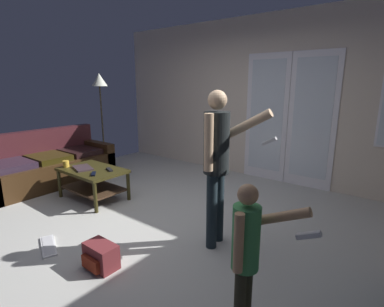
# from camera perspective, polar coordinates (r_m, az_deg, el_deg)

# --- Properties ---
(ground_plane) EXTENTS (5.97, 5.03, 0.02)m
(ground_plane) POSITION_cam_1_polar(r_m,az_deg,el_deg) (3.64, -7.27, -13.47)
(ground_plane) COLOR #B4B3AC
(wall_back_with_doors) EXTENTS (5.97, 0.09, 2.75)m
(wall_back_with_doors) POSITION_cam_1_polar(r_m,az_deg,el_deg) (5.25, 12.99, 9.89)
(wall_back_with_doors) COLOR beige
(wall_back_with_doors) RESTS_ON ground_plane
(leather_couch) EXTENTS (0.87, 2.02, 0.86)m
(leather_couch) POSITION_cam_1_polar(r_m,az_deg,el_deg) (5.43, -26.19, -2.24)
(leather_couch) COLOR #372312
(leather_couch) RESTS_ON ground_plane
(coffee_table) EXTENTS (0.95, 0.61, 0.44)m
(coffee_table) POSITION_cam_1_polar(r_m,az_deg,el_deg) (4.46, -18.61, -4.34)
(coffee_table) COLOR #302B11
(coffee_table) RESTS_ON ground_plane
(person_adult) EXTENTS (0.63, 0.49, 1.57)m
(person_adult) POSITION_cam_1_polar(r_m,az_deg,el_deg) (2.88, 4.97, -0.43)
(person_adult) COLOR #1B272D
(person_adult) RESTS_ON ground_plane
(person_child) EXTENTS (0.48, 0.33, 1.07)m
(person_child) POSITION_cam_1_polar(r_m,az_deg,el_deg) (1.92, 10.63, -17.96)
(person_child) COLOR #2A291C
(person_child) RESTS_ON ground_plane
(floor_lamp) EXTENTS (0.30, 0.30, 1.82)m
(floor_lamp) POSITION_cam_1_polar(r_m,az_deg,el_deg) (6.18, -17.41, 12.16)
(floor_lamp) COLOR #2B2E27
(floor_lamp) RESTS_ON ground_plane
(backpack) EXTENTS (0.31, 0.22, 0.23)m
(backpack) POSITION_cam_1_polar(r_m,az_deg,el_deg) (2.94, -17.27, -18.40)
(backpack) COLOR maroon
(backpack) RESTS_ON ground_plane
(loose_keyboard) EXTENTS (0.46, 0.29, 0.02)m
(loose_keyboard) POSITION_cam_1_polar(r_m,az_deg,el_deg) (3.49, -26.01, -15.74)
(loose_keyboard) COLOR white
(loose_keyboard) RESTS_ON ground_plane
(laptop_closed) EXTENTS (0.39, 0.31, 0.02)m
(laptop_closed) POSITION_cam_1_polar(r_m,az_deg,el_deg) (4.49, -20.37, -2.62)
(laptop_closed) COLOR #3D2E34
(laptop_closed) RESTS_ON coffee_table
(cup_near_edge) EXTENTS (0.09, 0.09, 0.09)m
(cup_near_edge) POSITION_cam_1_polar(r_m,az_deg,el_deg) (4.66, -23.18, -1.85)
(cup_near_edge) COLOR gold
(cup_near_edge) RESTS_ON coffee_table
(tv_remote_black) EXTENTS (0.16, 0.15, 0.02)m
(tv_remote_black) POSITION_cam_1_polar(r_m,az_deg,el_deg) (4.15, -18.50, -3.74)
(tv_remote_black) COLOR black
(tv_remote_black) RESTS_ON coffee_table
(dvd_remote_slim) EXTENTS (0.18, 0.11, 0.02)m
(dvd_remote_slim) POSITION_cam_1_polar(r_m,az_deg,el_deg) (4.29, -15.65, -3.00)
(dvd_remote_slim) COLOR black
(dvd_remote_slim) RESTS_ON coffee_table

